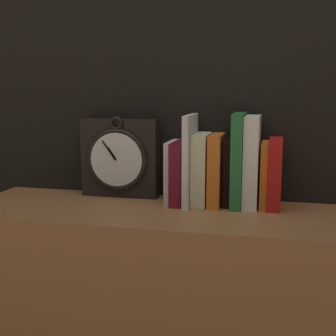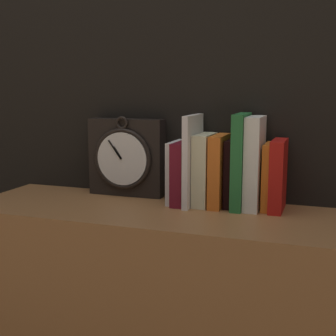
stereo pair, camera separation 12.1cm
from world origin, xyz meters
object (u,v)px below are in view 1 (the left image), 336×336
book_slot1_maroon (180,172)px  book_slot7_white (252,162)px  book_slot8_orange (264,174)px  book_slot9_red (275,173)px  book_slot3_cream (201,169)px  book_slot6_green (238,160)px  book_slot0_white (172,172)px  book_slot5_black (228,172)px  book_slot4_orange (216,170)px  clock (120,158)px  book_slot2_white (190,160)px

book_slot1_maroon → book_slot7_white: bearing=1.9°
book_slot7_white → book_slot8_orange: book_slot7_white is taller
book_slot1_maroon → book_slot9_red: (0.26, 0.01, 0.01)m
book_slot1_maroon → book_slot3_cream: bearing=5.9°
book_slot9_red → book_slot6_green: bearing=-176.9°
book_slot0_white → book_slot7_white: size_ratio=0.70×
book_slot5_black → book_slot8_orange: bearing=0.1°
book_slot1_maroon → book_slot4_orange: size_ratio=0.89×
book_slot0_white → book_slot1_maroon: 0.03m
book_slot3_cream → book_slot4_orange: 0.04m
book_slot3_cream → book_slot7_white: (0.14, 0.00, 0.03)m
book_slot0_white → book_slot5_black: (0.16, 0.01, 0.00)m
book_slot0_white → book_slot8_orange: book_slot8_orange is taller
clock → book_slot9_red: bearing=-3.8°
book_slot5_black → book_slot7_white: (0.06, -0.01, 0.03)m
book_slot1_maroon → book_slot8_orange: book_slot8_orange is taller
book_slot0_white → book_slot1_maroon: (0.03, -0.01, 0.00)m
book_slot3_cream → book_slot8_orange: book_slot3_cream is taller
book_slot5_black → book_slot9_red: (0.13, -0.01, 0.00)m
book_slot1_maroon → book_slot6_green: book_slot6_green is taller
book_slot0_white → book_slot3_cream: bearing=-0.8°
book_slot0_white → book_slot6_green: size_ratio=0.68×
book_slot2_white → book_slot9_red: size_ratio=1.33×
book_slot3_cream → book_slot5_black: 0.07m
clock → book_slot9_red: clock is taller
book_slot8_orange → book_slot4_orange: bearing=-175.2°
book_slot0_white → book_slot8_orange: (0.26, 0.01, 0.00)m
book_slot7_white → book_slot8_orange: (0.03, 0.01, -0.03)m
clock → book_slot3_cream: (0.25, -0.03, -0.02)m
book_slot1_maroon → book_slot2_white: (0.03, -0.01, 0.04)m
book_slot0_white → book_slot7_white: (0.22, -0.00, 0.04)m
book_slot8_orange → book_slot1_maroon: bearing=-176.3°
book_slot8_orange → book_slot9_red: bearing=-14.9°
book_slot0_white → book_slot4_orange: size_ratio=0.89×
book_slot1_maroon → book_slot2_white: book_slot2_white is taller
book_slot3_cream → book_slot1_maroon: bearing=-174.1°
book_slot6_green → book_slot9_red: book_slot6_green is taller
book_slot7_white → clock: bearing=175.4°
clock → book_slot9_red: (0.45, -0.03, -0.02)m
book_slot9_red → book_slot7_white: bearing=-179.0°
book_slot0_white → book_slot4_orange: 0.13m
book_slot6_green → book_slot8_orange: 0.08m
book_slot7_white → book_slot9_red: 0.07m
book_slot3_cream → book_slot9_red: bearing=0.4°
book_slot1_maroon → book_slot9_red: 0.26m
clock → book_slot6_green: book_slot6_green is taller
book_slot2_white → clock: bearing=168.7°
book_slot5_black → book_slot7_white: 0.07m
clock → book_slot2_white: size_ratio=0.96×
book_slot4_orange → book_slot7_white: size_ratio=0.79×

